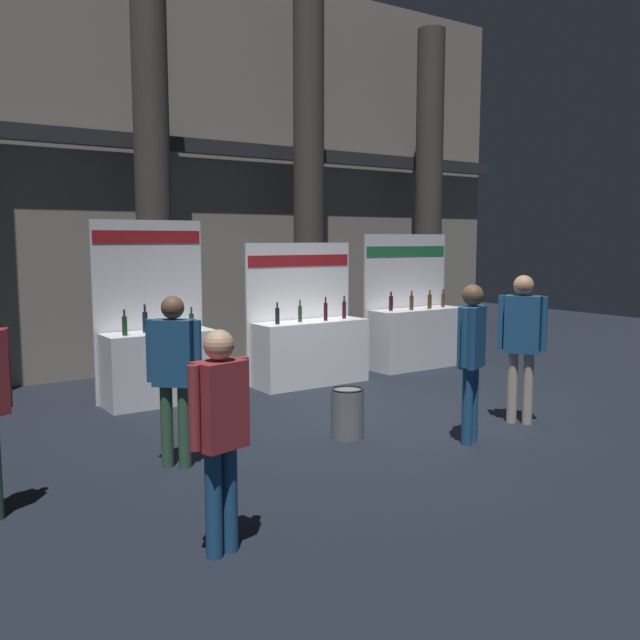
# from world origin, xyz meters

# --- Properties ---
(ground_plane) EXTENTS (26.78, 26.78, 0.00)m
(ground_plane) POSITION_xyz_m (0.00, 0.00, 0.00)
(ground_plane) COLOR black
(hall_colonnade) EXTENTS (13.39, 1.41, 7.00)m
(hall_colonnade) POSITION_xyz_m (0.00, 4.30, 3.43)
(hall_colonnade) COLOR gray
(hall_colonnade) RESTS_ON ground_plane
(exhibitor_booth_0) EXTENTS (1.59, 0.72, 2.54)m
(exhibitor_booth_0) POSITION_xyz_m (-1.95, 2.17, 0.62)
(exhibitor_booth_0) COLOR white
(exhibitor_booth_0) RESTS_ON ground_plane
(exhibitor_booth_1) EXTENTS (1.92, 0.66, 2.21)m
(exhibitor_booth_1) POSITION_xyz_m (0.49, 2.06, 0.59)
(exhibitor_booth_1) COLOR white
(exhibitor_booth_1) RESTS_ON ground_plane
(exhibitor_booth_2) EXTENTS (1.87, 0.66, 2.36)m
(exhibitor_booth_2) POSITION_xyz_m (2.85, 2.21, 0.62)
(exhibitor_booth_2) COLOR white
(exhibitor_booth_2) RESTS_ON ground_plane
(trash_bin) EXTENTS (0.38, 0.38, 0.58)m
(trash_bin) POSITION_xyz_m (-0.77, -0.66, 0.29)
(trash_bin) COLOR slate
(trash_bin) RESTS_ON ground_plane
(visitor_0) EXTENTS (0.50, 0.34, 1.78)m
(visitor_0) POSITION_xyz_m (0.24, -1.60, 1.06)
(visitor_0) COLOR navy
(visitor_0) RESTS_ON ground_plane
(visitor_1) EXTENTS (0.44, 0.42, 1.72)m
(visitor_1) POSITION_xyz_m (-2.81, -0.54, 1.02)
(visitor_1) COLOR #33563D
(visitor_1) RESTS_ON ground_plane
(visitor_2) EXTENTS (0.43, 0.49, 1.84)m
(visitor_2) POSITION_xyz_m (1.36, -1.36, 1.11)
(visitor_2) COLOR #ADA393
(visitor_2) RESTS_ON ground_plane
(visitor_4) EXTENTS (0.51, 0.31, 1.65)m
(visitor_4) POSITION_xyz_m (-3.28, -2.53, 0.97)
(visitor_4) COLOR navy
(visitor_4) RESTS_ON ground_plane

